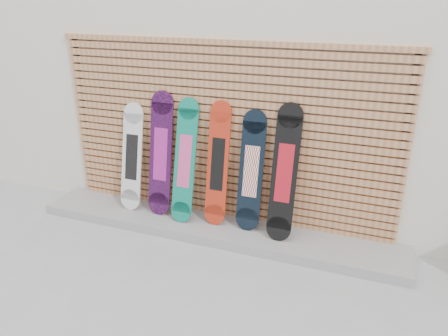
{
  "coord_description": "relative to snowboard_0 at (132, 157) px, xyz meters",
  "views": [
    {
      "loc": [
        1.63,
        -3.72,
        2.78
      ],
      "look_at": [
        -0.05,
        0.75,
        0.85
      ],
      "focal_mm": 35.0,
      "sensor_mm": 36.0,
      "label": 1
    }
  ],
  "objects": [
    {
      "name": "snowboard_5",
      "position": [
        2.01,
        -0.04,
        0.09
      ],
      "size": [
        0.29,
        0.39,
        1.55
      ],
      "color": "black",
      "rests_on": "concrete_step"
    },
    {
      "name": "snowboard_2",
      "position": [
        0.77,
        -0.04,
        0.06
      ],
      "size": [
        0.27,
        0.39,
        1.5
      ],
      "color": "#0C7761",
      "rests_on": "concrete_step"
    },
    {
      "name": "snowboard_0",
      "position": [
        0.0,
        0.0,
        0.0
      ],
      "size": [
        0.28,
        0.32,
        1.38
      ],
      "color": "silver",
      "rests_on": "concrete_step"
    },
    {
      "name": "snowboard_3",
      "position": [
        1.19,
        0.01,
        0.06
      ],
      "size": [
        0.26,
        0.3,
        1.5
      ],
      "color": "#B32913",
      "rests_on": "concrete_step"
    },
    {
      "name": "slat_wall",
      "position": [
        1.18,
        0.19,
        0.4
      ],
      "size": [
        4.26,
        0.08,
        2.29
      ],
      "color": "#B17349",
      "rests_on": "ground"
    },
    {
      "name": "ground",
      "position": [
        1.33,
        -0.78,
        -0.81
      ],
      "size": [
        80.0,
        80.0,
        0.0
      ],
      "primitive_type": "plane",
      "color": "#9C9C9F",
      "rests_on": "ground"
    },
    {
      "name": "building",
      "position": [
        1.83,
        2.72,
        0.99
      ],
      "size": [
        12.0,
        5.0,
        3.6
      ],
      "primitive_type": "cube",
      "color": "beige",
      "rests_on": "ground"
    },
    {
      "name": "concrete_step",
      "position": [
        1.18,
        -0.1,
        -0.75
      ],
      "size": [
        4.6,
        0.7,
        0.12
      ],
      "primitive_type": "cube",
      "color": "gray",
      "rests_on": "ground"
    },
    {
      "name": "snowboard_1",
      "position": [
        0.42,
        0.01,
        0.09
      ],
      "size": [
        0.3,
        0.31,
        1.56
      ],
      "color": "black",
      "rests_on": "concrete_step"
    },
    {
      "name": "snowboard_4",
      "position": [
        1.6,
        0.01,
        0.03
      ],
      "size": [
        0.29,
        0.29,
        1.43
      ],
      "color": "black",
      "rests_on": "concrete_step"
    }
  ]
}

